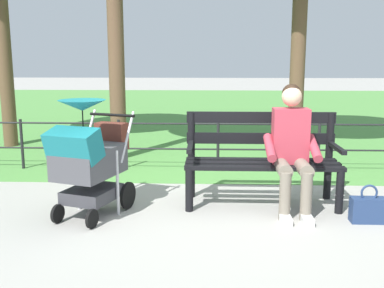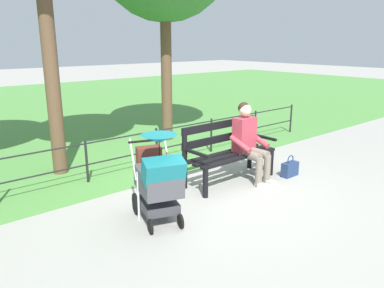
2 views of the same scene
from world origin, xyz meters
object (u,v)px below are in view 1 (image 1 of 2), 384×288
(person_on_bench, at_px, (292,145))
(park_bench, at_px, (261,155))
(handbag, at_px, (368,209))
(stroller, at_px, (89,157))

(person_on_bench, bearing_deg, park_bench, -39.25)
(park_bench, distance_m, handbag, 1.17)
(park_bench, bearing_deg, person_on_bench, 140.75)
(park_bench, distance_m, person_on_bench, 0.38)
(park_bench, bearing_deg, stroller, 16.28)
(person_on_bench, xyz_separation_m, handbag, (-0.68, 0.34, -0.55))
(person_on_bench, bearing_deg, stroller, 7.92)
(park_bench, bearing_deg, handbag, 149.29)
(park_bench, distance_m, stroller, 1.78)
(park_bench, relative_size, handbag, 4.33)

